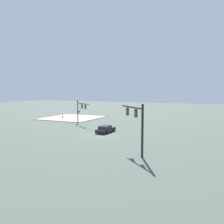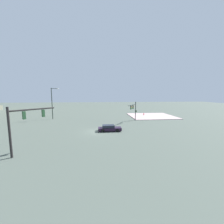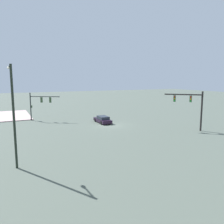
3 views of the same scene
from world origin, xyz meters
name	(u,v)px [view 2 (image 2 of 3)]	position (x,y,z in m)	size (l,w,h in m)	color
ground_plane	(98,132)	(0.00, 0.00, 0.00)	(193.84, 193.84, 0.00)	#4A544C
sidewalk_corner	(151,116)	(17.19, -17.27, 0.07)	(13.05, 13.74, 0.15)	#BA9C9D
traffic_signal_near_corner	(134,108)	(9.63, -9.44, 3.39)	(4.80, 3.41, 5.08)	black
traffic_signal_opposite_side	(22,122)	(-9.36, 8.74, 3.94)	(4.06, 3.90, 5.82)	black
streetlamp_curved_arm	(53,102)	(14.97, 12.76, 5.04)	(0.34, 2.12, 8.86)	black
sedan_car_approaching	(109,128)	(0.17, -2.28, 0.57)	(1.85, 4.50, 1.21)	black
fire_hydrant_on_curb	(144,114)	(18.83, -15.25, 0.49)	(0.33, 0.22, 0.71)	red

